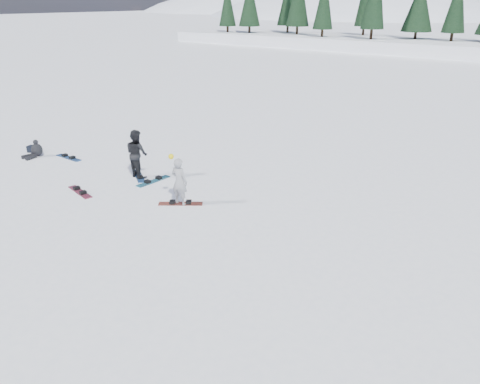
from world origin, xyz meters
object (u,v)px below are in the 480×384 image
at_px(snowboard_loose_c, 69,158).
at_px(snowboarder_woman, 179,181).
at_px(gear_bag, 33,149).
at_px(snowboard_loose_a, 153,181).
at_px(seated_rider, 36,150).
at_px(snowboarder_man, 137,154).
at_px(snowboard_loose_b, 80,192).

bearing_deg(snowboard_loose_c, snowboarder_woman, -4.83).
height_order(gear_bag, snowboard_loose_c, gear_bag).
bearing_deg(snowboard_loose_a, seated_rider, 101.31).
height_order(snowboarder_man, gear_bag, snowboarder_man).
relative_size(snowboarder_woman, snowboard_loose_b, 1.19).
distance_m(seated_rider, gear_bag, 0.76).
distance_m(snowboarder_woman, snowboard_loose_c, 7.49).
bearing_deg(gear_bag, snowboard_loose_a, 5.48).
relative_size(snowboarder_man, snowboard_loose_a, 1.26).
relative_size(snowboarder_man, seated_rider, 2.12).
bearing_deg(snowboarder_man, snowboard_loose_c, 12.83).
bearing_deg(snowboarder_man, snowboard_loose_b, 88.08).
height_order(seated_rider, gear_bag, seated_rider).
bearing_deg(snowboarder_woman, snowboard_loose_b, 14.59).
xyz_separation_m(snowboarder_man, snowboard_loose_a, (0.87, -0.05, -0.93)).
bearing_deg(gear_bag, snowboarder_woman, -1.57).
distance_m(snowboard_loose_b, snowboard_loose_a, 2.70).
bearing_deg(seated_rider, snowboard_loose_c, 27.66).
distance_m(snowboarder_woman, seated_rider, 8.75).
bearing_deg(snowboarder_woman, seated_rider, -6.46).
bearing_deg(snowboarder_woman, snowboard_loose_a, -28.56).
distance_m(snowboarder_woman, snowboard_loose_b, 4.00).
bearing_deg(snowboarder_woman, gear_bag, -7.97).
distance_m(snowboard_loose_a, snowboard_loose_c, 5.10).
xyz_separation_m(snowboarder_woman, gear_bag, (-9.44, 0.26, -0.69)).
distance_m(snowboard_loose_b, snowboard_loose_c, 4.31).
bearing_deg(snowboarder_man, seated_rider, 19.14).
xyz_separation_m(snowboarder_woman, seated_rider, (-8.74, 0.01, -0.54)).
bearing_deg(snowboard_loose_c, snowboarder_man, 4.45).
bearing_deg(snowboard_loose_c, seated_rider, -151.27).
bearing_deg(snowboard_loose_b, gear_bag, 176.38).
xyz_separation_m(seated_rider, snowboard_loose_c, (1.33, 0.71, -0.28)).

